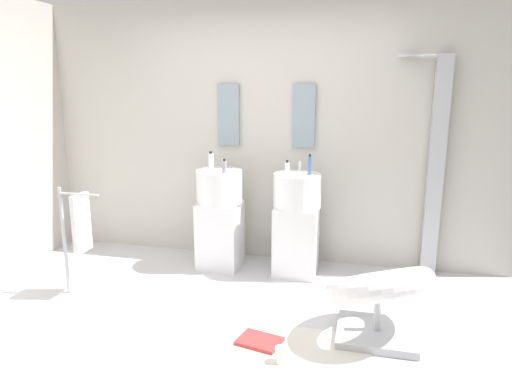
{
  "coord_description": "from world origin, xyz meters",
  "views": [
    {
      "loc": [
        0.99,
        -2.98,
        1.8
      ],
      "look_at": [
        0.15,
        0.55,
        0.95
      ],
      "focal_mm": 32.77,
      "sensor_mm": 36.0,
      "label": 1
    }
  ],
  "objects": [
    {
      "name": "vanity_mirror_right",
      "position": [
        0.38,
        1.58,
        1.48
      ],
      "size": [
        0.22,
        0.03,
        0.61
      ],
      "primitive_type": "cube",
      "color": "#8C9EA8"
    },
    {
      "name": "pedestal_sink_left",
      "position": [
        -0.38,
        1.24,
        0.51
      ],
      "size": [
        0.45,
        0.45,
        1.08
      ],
      "color": "white",
      "rests_on": "ground_plane"
    },
    {
      "name": "rear_partition",
      "position": [
        0.0,
        1.65,
        1.3
      ],
      "size": [
        4.8,
        0.1,
        2.6
      ],
      "primitive_type": "cube",
      "color": "beige",
      "rests_on": "ground_plane"
    },
    {
      "name": "shower_column",
      "position": [
        1.61,
        1.53,
        1.08
      ],
      "size": [
        0.49,
        0.24,
        2.05
      ],
      "color": "#B7BABF",
      "rests_on": "ground_plane"
    },
    {
      "name": "lounge_chair",
      "position": [
        1.13,
        0.2,
        0.35
      ],
      "size": [
        1.09,
        1.09,
        0.65
      ],
      "color": "#B7BABF",
      "rests_on": "ground_plane"
    },
    {
      "name": "soap_bottle_clear",
      "position": [
        -0.48,
        1.31,
        1.06
      ],
      "size": [
        0.05,
        0.05,
        0.17
      ],
      "color": "silver",
      "rests_on": "pedestal_sink_left"
    },
    {
      "name": "towel_rack",
      "position": [
        -1.34,
        0.34,
        0.63
      ],
      "size": [
        0.37,
        0.22,
        0.95
      ],
      "color": "#B7BABF",
      "rests_on": "ground_plane"
    },
    {
      "name": "ground_plane",
      "position": [
        0.0,
        0.0,
        -0.02
      ],
      "size": [
        4.8,
        3.6,
        0.04
      ],
      "primitive_type": "cube",
      "color": "silver"
    },
    {
      "name": "soap_bottle_blue",
      "position": [
        0.49,
        1.22,
        1.07
      ],
      "size": [
        0.04,
        0.04,
        0.19
      ],
      "color": "#4C72B7",
      "rests_on": "pedestal_sink_right"
    },
    {
      "name": "magazine_red",
      "position": [
        0.33,
        -0.09,
        0.02
      ],
      "size": [
        0.34,
        0.28,
        0.03
      ],
      "primitive_type": "cube",
      "rotation": [
        0.0,
        0.0,
        -0.23
      ],
      "color": "#B73838",
      "rests_on": "area_rug"
    },
    {
      "name": "coffee_mug",
      "position": [
        0.52,
        -0.28,
        0.06
      ],
      "size": [
        0.09,
        0.09,
        0.11
      ],
      "primitive_type": "cylinder",
      "color": "white",
      "rests_on": "area_rug"
    },
    {
      "name": "pedestal_sink_right",
      "position": [
        0.38,
        1.24,
        0.51
      ],
      "size": [
        0.45,
        0.45,
        1.08
      ],
      "color": "white",
      "rests_on": "ground_plane"
    },
    {
      "name": "soap_bottle_grey",
      "position": [
        -0.29,
        1.13,
        1.04
      ],
      "size": [
        0.04,
        0.04,
        0.13
      ],
      "color": "#99999E",
      "rests_on": "pedestal_sink_left"
    },
    {
      "name": "soap_bottle_white",
      "position": [
        0.3,
        1.11,
        1.04
      ],
      "size": [
        0.04,
        0.04,
        0.15
      ],
      "color": "white",
      "rests_on": "pedestal_sink_right"
    },
    {
      "name": "area_rug",
      "position": [
        0.46,
        -0.25,
        0.01
      ],
      "size": [
        1.28,
        0.9,
        0.01
      ],
      "primitive_type": "cube",
      "color": "white",
      "rests_on": "ground_plane"
    },
    {
      "name": "vanity_mirror_left",
      "position": [
        -0.38,
        1.58,
        1.48
      ],
      "size": [
        0.22,
        0.03,
        0.61
      ],
      "primitive_type": "cube",
      "color": "#8C9EA8"
    }
  ]
}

